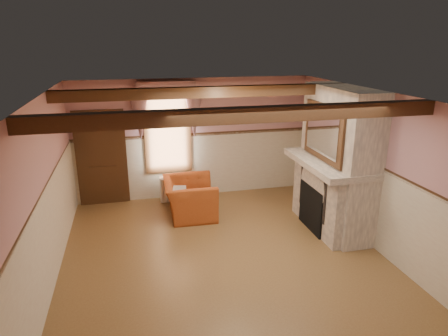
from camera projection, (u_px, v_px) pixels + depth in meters
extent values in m
cube|color=brown|center=(223.00, 255.00, 7.01)|extent=(5.50, 6.00, 0.01)
cube|color=silver|center=(223.00, 95.00, 6.15)|extent=(5.50, 6.00, 0.01)
cube|color=#B37C80|center=(193.00, 139.00, 9.36)|extent=(5.50, 0.02, 2.80)
cube|color=#B37C80|center=(296.00, 283.00, 3.81)|extent=(5.50, 0.02, 2.80)
cube|color=#B37C80|center=(45.00, 195.00, 5.97)|extent=(0.02, 6.00, 2.80)
cube|color=#B37C80|center=(371.00, 168.00, 7.20)|extent=(0.02, 6.00, 2.80)
cube|color=black|center=(314.00, 208.00, 7.88)|extent=(0.20, 0.95, 0.90)
imported|color=#994219|center=(190.00, 198.00, 8.51)|extent=(1.11, 1.26, 0.79)
cylinder|color=brown|center=(181.00, 209.00, 8.25)|extent=(0.58, 0.58, 0.55)
cube|color=#B7AD8C|center=(179.00, 193.00, 8.10)|extent=(0.32, 0.37, 0.20)
cube|color=white|center=(175.00, 189.00, 9.31)|extent=(0.71, 0.23, 0.60)
imported|color=brown|center=(329.00, 157.00, 7.66)|extent=(0.37, 0.37, 0.09)
cube|color=black|center=(312.00, 145.00, 8.35)|extent=(0.14, 0.24, 0.20)
cylinder|color=gold|center=(323.00, 149.00, 7.89)|extent=(0.11, 0.11, 0.28)
cylinder|color=maroon|center=(340.00, 161.00, 7.27)|extent=(0.06, 0.06, 0.16)
cylinder|color=gold|center=(345.00, 165.00, 7.10)|extent=(0.06, 0.06, 0.12)
cube|color=gray|center=(338.00, 160.00, 7.68)|extent=(0.85, 2.00, 2.80)
cube|color=gray|center=(330.00, 163.00, 7.65)|extent=(1.05, 2.05, 0.12)
cube|color=silver|center=(323.00, 132.00, 7.42)|extent=(0.06, 1.44, 1.04)
cube|color=black|center=(102.00, 160.00, 8.94)|extent=(1.10, 0.10, 2.10)
cube|color=white|center=(168.00, 130.00, 9.12)|extent=(1.06, 0.08, 2.02)
cube|color=gray|center=(167.00, 104.00, 8.85)|extent=(1.30, 0.14, 1.40)
cube|color=black|center=(245.00, 115.00, 5.07)|extent=(5.50, 0.18, 0.20)
cube|color=black|center=(208.00, 92.00, 7.29)|extent=(5.50, 0.18, 0.20)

